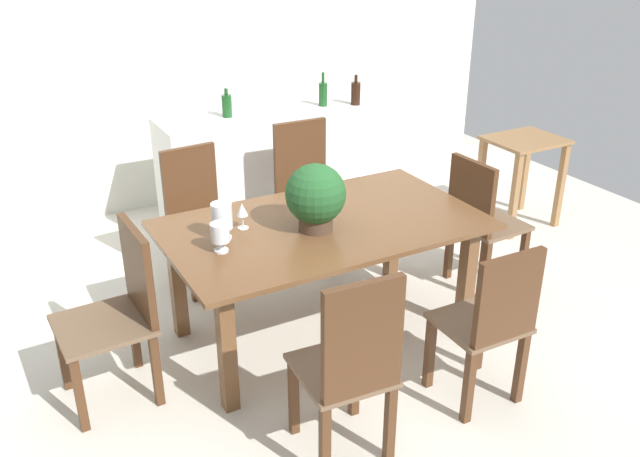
{
  "coord_description": "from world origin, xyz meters",
  "views": [
    {
      "loc": [
        -1.76,
        -3.11,
        2.4
      ],
      "look_at": [
        -0.02,
        0.05,
        0.72
      ],
      "focal_mm": 38.19,
      "sensor_mm": 36.0,
      "label": 1
    }
  ],
  "objects_px": {
    "chair_near_right": "(491,320)",
    "flower_centerpiece": "(315,196)",
    "chair_far_right": "(305,184)",
    "dining_table": "(323,239)",
    "crystal_vase_center_near": "(222,217)",
    "side_table": "(523,162)",
    "wine_bottle_green": "(227,106)",
    "crystal_vase_left": "(220,234)",
    "kitchen_counter": "(276,166)",
    "wine_glass": "(242,211)",
    "chair_head_end": "(121,306)",
    "chair_near_left": "(352,364)",
    "chair_far_left": "(197,210)",
    "chair_foot_end": "(480,217)",
    "wine_bottle_clear": "(323,94)",
    "wine_bottle_dark": "(356,93)"
  },
  "relations": [
    {
      "from": "wine_glass",
      "to": "chair_far_right",
      "type": "bearing_deg",
      "value": 45.33
    },
    {
      "from": "kitchen_counter",
      "to": "side_table",
      "type": "relative_size",
      "value": 2.54
    },
    {
      "from": "crystal_vase_left",
      "to": "kitchen_counter",
      "type": "relative_size",
      "value": 0.09
    },
    {
      "from": "wine_bottle_clear",
      "to": "chair_far_right",
      "type": "bearing_deg",
      "value": -128.65
    },
    {
      "from": "chair_far_right",
      "to": "flower_centerpiece",
      "type": "height_order",
      "value": "flower_centerpiece"
    },
    {
      "from": "dining_table",
      "to": "chair_far_right",
      "type": "bearing_deg",
      "value": 67.71
    },
    {
      "from": "crystal_vase_center_near",
      "to": "side_table",
      "type": "height_order",
      "value": "crystal_vase_center_near"
    },
    {
      "from": "chair_head_end",
      "to": "crystal_vase_center_near",
      "type": "relative_size",
      "value": 4.56
    },
    {
      "from": "wine_glass",
      "to": "wine_bottle_dark",
      "type": "bearing_deg",
      "value": 40.86
    },
    {
      "from": "dining_table",
      "to": "chair_foot_end",
      "type": "distance_m",
      "value": 1.22
    },
    {
      "from": "flower_centerpiece",
      "to": "crystal_vase_center_near",
      "type": "height_order",
      "value": "flower_centerpiece"
    },
    {
      "from": "chair_far_right",
      "to": "chair_near_right",
      "type": "bearing_deg",
      "value": -88.61
    },
    {
      "from": "chair_far_right",
      "to": "wine_bottle_green",
      "type": "bearing_deg",
      "value": 116.83
    },
    {
      "from": "crystal_vase_left",
      "to": "wine_bottle_green",
      "type": "xyz_separation_m",
      "value": [
        0.76,
        1.77,
        0.19
      ]
    },
    {
      "from": "chair_near_right",
      "to": "wine_bottle_dark",
      "type": "xyz_separation_m",
      "value": [
        0.75,
        2.56,
        0.53
      ]
    },
    {
      "from": "chair_far_right",
      "to": "wine_bottle_clear",
      "type": "height_order",
      "value": "wine_bottle_clear"
    },
    {
      "from": "dining_table",
      "to": "wine_bottle_green",
      "type": "distance_m",
      "value": 1.75
    },
    {
      "from": "crystal_vase_left",
      "to": "side_table",
      "type": "height_order",
      "value": "crystal_vase_left"
    },
    {
      "from": "wine_bottle_dark",
      "to": "wine_bottle_green",
      "type": "relative_size",
      "value": 1.1
    },
    {
      "from": "wine_glass",
      "to": "side_table",
      "type": "bearing_deg",
      "value": 10.5
    },
    {
      "from": "chair_far_right",
      "to": "dining_table",
      "type": "bearing_deg",
      "value": -110.78
    },
    {
      "from": "chair_far_left",
      "to": "wine_bottle_green",
      "type": "height_order",
      "value": "wine_bottle_green"
    },
    {
      "from": "dining_table",
      "to": "chair_head_end",
      "type": "height_order",
      "value": "chair_head_end"
    },
    {
      "from": "chair_far_left",
      "to": "wine_bottle_green",
      "type": "xyz_separation_m",
      "value": [
        0.52,
        0.69,
        0.51
      ]
    },
    {
      "from": "dining_table",
      "to": "chair_far_right",
      "type": "height_order",
      "value": "chair_far_right"
    },
    {
      "from": "chair_near_left",
      "to": "chair_far_left",
      "type": "xyz_separation_m",
      "value": [
        -0.0,
        2.05,
        -0.02
      ]
    },
    {
      "from": "chair_far_right",
      "to": "kitchen_counter",
      "type": "distance_m",
      "value": 0.69
    },
    {
      "from": "wine_bottle_dark",
      "to": "wine_bottle_clear",
      "type": "distance_m",
      "value": 0.27
    },
    {
      "from": "chair_near_right",
      "to": "flower_centerpiece",
      "type": "distance_m",
      "value": 1.16
    },
    {
      "from": "wine_glass",
      "to": "wine_bottle_clear",
      "type": "height_order",
      "value": "wine_bottle_clear"
    },
    {
      "from": "flower_centerpiece",
      "to": "side_table",
      "type": "bearing_deg",
      "value": 17.03
    },
    {
      "from": "flower_centerpiece",
      "to": "crystal_vase_left",
      "type": "relative_size",
      "value": 2.39
    },
    {
      "from": "chair_near_right",
      "to": "wine_glass",
      "type": "relative_size",
      "value": 5.97
    },
    {
      "from": "chair_near_left",
      "to": "side_table",
      "type": "distance_m",
      "value": 3.14
    },
    {
      "from": "dining_table",
      "to": "chair_near_right",
      "type": "height_order",
      "value": "chair_near_right"
    },
    {
      "from": "chair_near_left",
      "to": "chair_head_end",
      "type": "relative_size",
      "value": 1.06
    },
    {
      "from": "crystal_vase_left",
      "to": "chair_far_left",
      "type": "bearing_deg",
      "value": 77.82
    },
    {
      "from": "dining_table",
      "to": "chair_head_end",
      "type": "relative_size",
      "value": 1.93
    },
    {
      "from": "chair_foot_end",
      "to": "wine_bottle_clear",
      "type": "xyz_separation_m",
      "value": [
        -0.3,
        1.64,
        0.53
      ]
    },
    {
      "from": "chair_near_right",
      "to": "side_table",
      "type": "distance_m",
      "value": 2.46
    },
    {
      "from": "chair_near_right",
      "to": "wine_bottle_green",
      "type": "relative_size",
      "value": 4.19
    },
    {
      "from": "chair_near_left",
      "to": "kitchen_counter",
      "type": "xyz_separation_m",
      "value": [
        0.92,
        2.73,
        -0.08
      ]
    },
    {
      "from": "flower_centerpiece",
      "to": "wine_bottle_clear",
      "type": "bearing_deg",
      "value": 59.68
    },
    {
      "from": "flower_centerpiece",
      "to": "wine_bottle_clear",
      "type": "relative_size",
      "value": 1.43
    },
    {
      "from": "chair_far_right",
      "to": "wine_glass",
      "type": "height_order",
      "value": "chair_far_right"
    },
    {
      "from": "kitchen_counter",
      "to": "wine_bottle_green",
      "type": "relative_size",
      "value": 8.5
    },
    {
      "from": "chair_near_right",
      "to": "crystal_vase_center_near",
      "type": "relative_size",
      "value": 4.42
    },
    {
      "from": "wine_bottle_green",
      "to": "side_table",
      "type": "height_order",
      "value": "wine_bottle_green"
    },
    {
      "from": "chair_near_left",
      "to": "chair_near_right",
      "type": "bearing_deg",
      "value": -174.82
    },
    {
      "from": "wine_glass",
      "to": "crystal_vase_center_near",
      "type": "bearing_deg",
      "value": -154.34
    }
  ]
}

